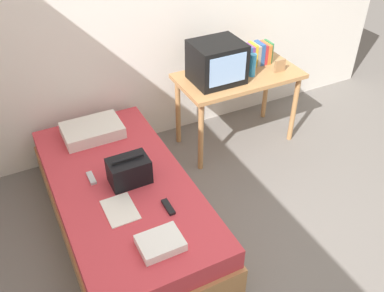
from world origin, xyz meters
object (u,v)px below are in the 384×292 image
Objects in this scene: tv at (217,62)px; desk at (238,83)px; bed at (124,204)px; book_row at (258,54)px; folded_towel at (160,243)px; remote_silver at (91,178)px; pillow at (92,130)px; water_bottle at (252,65)px; picture_frame at (280,66)px; magazine at (120,210)px; handbag at (129,171)px; remote_dark at (168,207)px.

desk is at bearing 2.51° from tv.
book_row reaches higher than bed.
folded_towel is (-1.12, -1.29, -0.45)m from tv.
pillow is at bearing 72.44° from remote_silver.
water_bottle is 0.27m from book_row.
picture_frame is at bearing -10.85° from tv.
water_bottle is at bearing 26.84° from magazine.
bed is 1.58m from desk.
water_bottle is at bearing 21.05° from handbag.
desk is at bearing 40.48° from remote_dark.
desk is 1.66m from remote_silver.
picture_frame reaches higher than folded_towel.
tv is 3.06× the size of remote_silver.
picture_frame is 2.03m from magazine.
book_row reaches higher than magazine.
tv reaches higher than remote_dark.
remote_silver is (-1.58, -0.47, -0.19)m from desk.
picture_frame is at bearing -10.20° from water_bottle.
folded_towel is at bearing -140.02° from water_bottle.
tv reaches higher than water_bottle.
book_row is at bearing 17.42° from remote_silver.
remote_silver is at bearing -161.01° from tv.
water_bottle is at bearing 19.63° from bed.
book_row reaches higher than remote_dark.
water_bottle is 0.76× the size of folded_towel.
water_bottle is 0.73× the size of magazine.
magazine is at bearing -78.12° from remote_silver.
handbag is at bearing -155.32° from book_row.
book_row is at bearing 22.31° from desk.
handbag is (-1.32, -0.62, -0.10)m from desk.
pillow is (-1.68, -0.03, -0.35)m from book_row.
tv is at bearing -4.67° from pillow.
tv is 1.29m from handbag.
water_bottle is 1.82m from magazine.
handbag is at bearing -154.84° from desk.
remote_dark is (-1.27, -0.93, -0.39)m from water_bottle.
water_bottle is at bearing 36.24° from remote_dark.
book_row is 2.20m from folded_towel.
tv is 0.54m from book_row.
bed is 6.90× the size of magazine.
remote_dark is at bearing 57.58° from folded_towel.
handbag is at bearing 56.64° from magazine.
book_row is at bearing 37.60° from remote_dark.
bed is at bearing -88.73° from pillow.
remote_silver is at bearing 101.88° from magazine.
water_bottle is at bearing -41.85° from desk.
pillow reaches higher than folded_towel.
magazine is (-1.49, -0.88, -0.20)m from desk.
remote_dark is at bearing -150.25° from picture_frame.
magazine is (-1.58, -0.80, -0.40)m from water_bottle.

